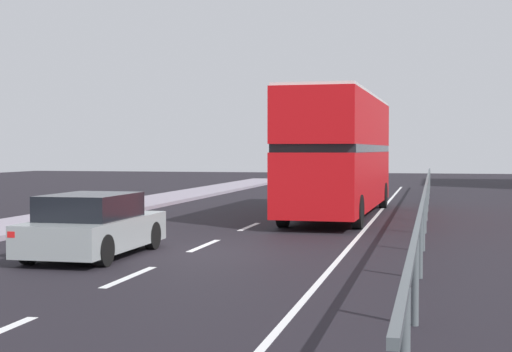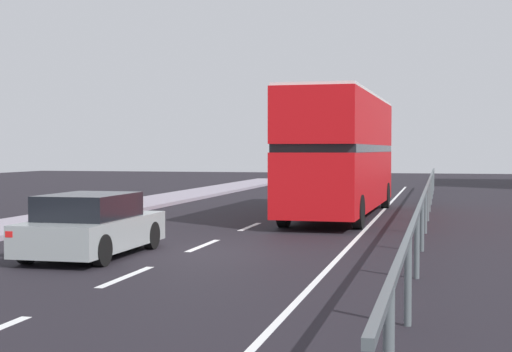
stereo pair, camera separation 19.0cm
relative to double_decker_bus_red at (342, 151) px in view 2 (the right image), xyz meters
name	(u,v)px [view 2 (the right image)]	position (x,y,z in m)	size (l,w,h in m)	color
ground_plane	(187,254)	(-2.22, -10.06, -2.29)	(73.70, 120.00, 0.10)	black
lane_paint_markings	(330,220)	(-0.19, -1.39, -2.24)	(3.58, 46.00, 0.01)	silver
bridge_side_railing	(428,191)	(2.92, -1.06, -1.26)	(0.10, 42.00, 1.21)	#4D5558
double_decker_bus_red	(342,151)	(0.00, 0.00, 0.00)	(2.72, 11.43, 4.18)	red
hatchback_car_near	(92,226)	(-4.00, -11.19, -1.59)	(1.84, 4.15, 1.36)	gray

